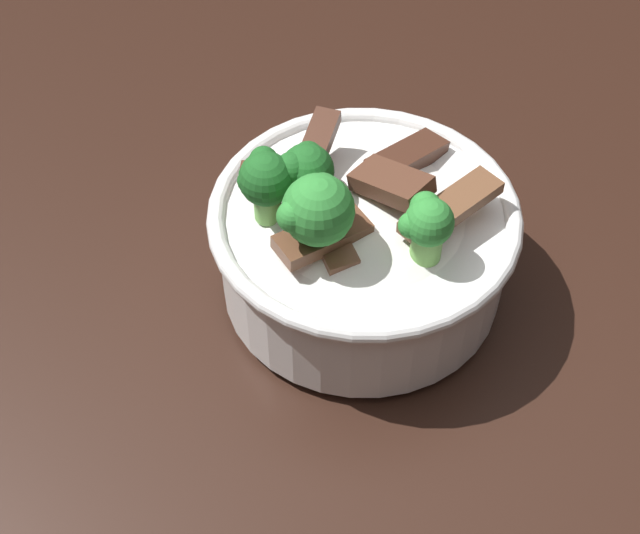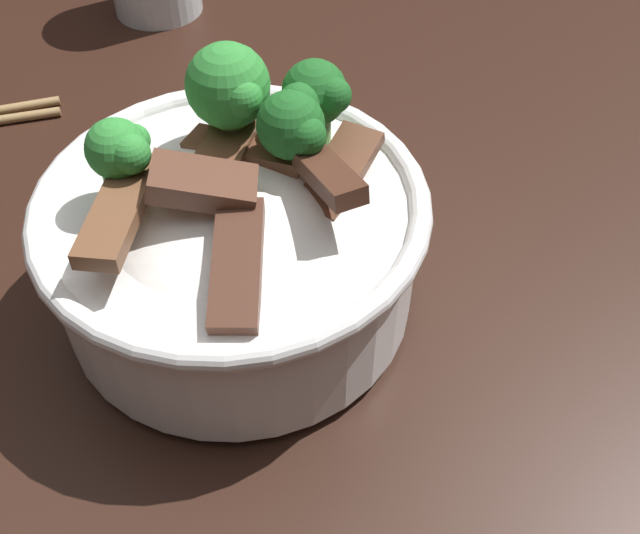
{
  "view_description": "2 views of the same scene",
  "coord_description": "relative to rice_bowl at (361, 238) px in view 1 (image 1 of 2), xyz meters",
  "views": [
    {
      "loc": [
        -0.3,
        -0.11,
        1.28
      ],
      "look_at": [
        0.09,
        -0.07,
        0.81
      ],
      "focal_mm": 50.31,
      "sensor_mm": 36.0,
      "label": 1
    },
    {
      "loc": [
        0.35,
        -0.23,
        1.11
      ],
      "look_at": [
        0.14,
        -0.07,
        0.82
      ],
      "focal_mm": 41.95,
      "sensor_mm": 36.0,
      "label": 2
    }
  ],
  "objects": [
    {
      "name": "rice_bowl",
      "position": [
        0.0,
        0.0,
        0.0
      ],
      "size": [
        0.21,
        0.21,
        0.14
      ],
      "color": "white",
      "rests_on": "dining_table"
    },
    {
      "name": "dining_table",
      "position": [
        -0.1,
        0.1,
        -0.17
      ],
      "size": [
        1.12,
        1.03,
        0.78
      ],
      "color": "black",
      "rests_on": "ground"
    }
  ]
}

